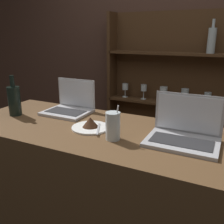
# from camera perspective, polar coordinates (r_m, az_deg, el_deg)

# --- Properties ---
(bar_counter) EXTENTS (2.06, 0.67, 1.07)m
(bar_counter) POSITION_cam_1_polar(r_m,az_deg,el_deg) (1.65, 3.48, -22.46)
(bar_counter) COLOR brown
(bar_counter) RESTS_ON ground_plane
(back_wall) EXTENTS (7.00, 0.06, 2.70)m
(back_wall) POSITION_cam_1_polar(r_m,az_deg,el_deg) (2.40, 14.93, 11.12)
(back_wall) COLOR #4C3328
(back_wall) RESTS_ON ground_plane
(back_shelf) EXTENTS (1.46, 0.18, 1.78)m
(back_shelf) POSITION_cam_1_polar(r_m,az_deg,el_deg) (2.38, 16.57, 0.80)
(back_shelf) COLOR #472D19
(back_shelf) RESTS_ON ground_plane
(laptop_near) EXTENTS (0.30, 0.25, 0.22)m
(laptop_near) POSITION_cam_1_polar(r_m,az_deg,el_deg) (1.76, -9.58, 1.41)
(laptop_near) COLOR silver
(laptop_near) RESTS_ON bar_counter
(laptop_far) EXTENTS (0.35, 0.25, 0.23)m
(laptop_far) POSITION_cam_1_polar(r_m,az_deg,el_deg) (1.31, 16.13, -4.50)
(laptop_far) COLOR #ADADB2
(laptop_far) RESTS_ON bar_counter
(cake_plate) EXTENTS (0.22, 0.22, 0.07)m
(cake_plate) POSITION_cam_1_polar(r_m,az_deg,el_deg) (1.44, -4.94, -2.94)
(cake_plate) COLOR white
(cake_plate) RESTS_ON bar_counter
(water_glass) EXTENTS (0.08, 0.08, 0.19)m
(water_glass) POSITION_cam_1_polar(r_m,az_deg,el_deg) (1.27, 0.21, -3.21)
(water_glass) COLOR silver
(water_glass) RESTS_ON bar_counter
(wine_bottle_dark) EXTENTS (0.08, 0.08, 0.27)m
(wine_bottle_dark) POSITION_cam_1_polar(r_m,az_deg,el_deg) (1.78, -21.43, 2.52)
(wine_bottle_dark) COLOR black
(wine_bottle_dark) RESTS_ON bar_counter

